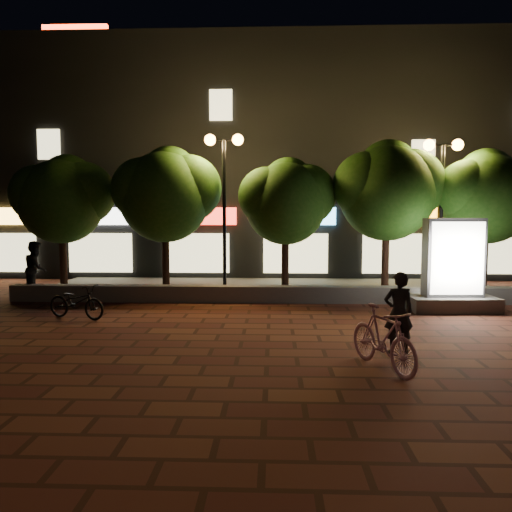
{
  "coord_description": "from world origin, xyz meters",
  "views": [
    {
      "loc": [
        0.12,
        -10.62,
        2.7
      ],
      "look_at": [
        -0.33,
        1.5,
        1.64
      ],
      "focal_mm": 33.97,
      "sensor_mm": 36.0,
      "label": 1
    }
  ],
  "objects_px": {
    "scooter_parked": "(76,302)",
    "scooter_pink": "(383,338)",
    "tree_far_left": "(63,196)",
    "street_lamp_left": "(224,173)",
    "street_lamp_right": "(442,176)",
    "tree_left": "(167,191)",
    "tree_mid": "(287,198)",
    "tree_far_right": "(487,193)",
    "ad_kiosk": "(453,273)",
    "rider": "(399,313)",
    "pedestrian": "(36,268)",
    "tree_right": "(388,187)"
  },
  "relations": [
    {
      "from": "scooter_parked",
      "to": "scooter_pink",
      "type": "bearing_deg",
      "value": -100.74
    },
    {
      "from": "tree_far_left",
      "to": "street_lamp_left",
      "type": "xyz_separation_m",
      "value": [
        5.45,
        -0.26,
        0.74
      ]
    },
    {
      "from": "tree_far_left",
      "to": "street_lamp_right",
      "type": "relative_size",
      "value": 0.93
    },
    {
      "from": "tree_left",
      "to": "scooter_pink",
      "type": "distance_m",
      "value": 9.95
    },
    {
      "from": "tree_far_left",
      "to": "scooter_parked",
      "type": "bearing_deg",
      "value": -63.34
    },
    {
      "from": "tree_mid",
      "to": "tree_far_right",
      "type": "relative_size",
      "value": 0.95
    },
    {
      "from": "tree_left",
      "to": "scooter_parked",
      "type": "height_order",
      "value": "tree_left"
    },
    {
      "from": "tree_left",
      "to": "ad_kiosk",
      "type": "relative_size",
      "value": 1.89
    },
    {
      "from": "rider",
      "to": "scooter_parked",
      "type": "height_order",
      "value": "rider"
    },
    {
      "from": "tree_far_left",
      "to": "pedestrian",
      "type": "height_order",
      "value": "tree_far_left"
    },
    {
      "from": "tree_left",
      "to": "pedestrian",
      "type": "height_order",
      "value": "tree_left"
    },
    {
      "from": "tree_mid",
      "to": "rider",
      "type": "xyz_separation_m",
      "value": [
        1.98,
        -6.78,
        -2.42
      ]
    },
    {
      "from": "rider",
      "to": "tree_right",
      "type": "bearing_deg",
      "value": -106.43
    },
    {
      "from": "street_lamp_left",
      "to": "street_lamp_right",
      "type": "bearing_deg",
      "value": 0.0
    },
    {
      "from": "rider",
      "to": "scooter_parked",
      "type": "relative_size",
      "value": 0.94
    },
    {
      "from": "tree_mid",
      "to": "rider",
      "type": "distance_m",
      "value": 7.47
    },
    {
      "from": "pedestrian",
      "to": "street_lamp_right",
      "type": "bearing_deg",
      "value": -103.24
    },
    {
      "from": "tree_left",
      "to": "tree_far_right",
      "type": "xyz_separation_m",
      "value": [
        10.5,
        -0.0,
        -0.08
      ]
    },
    {
      "from": "tree_right",
      "to": "tree_far_left",
      "type": "bearing_deg",
      "value": -180.0
    },
    {
      "from": "tree_left",
      "to": "scooter_parked",
      "type": "relative_size",
      "value": 2.9
    },
    {
      "from": "street_lamp_left",
      "to": "street_lamp_right",
      "type": "xyz_separation_m",
      "value": [
        7.0,
        0.0,
        -0.13
      ]
    },
    {
      "from": "tree_far_left",
      "to": "scooter_parked",
      "type": "distance_m",
      "value": 5.27
    },
    {
      "from": "street_lamp_left",
      "to": "pedestrian",
      "type": "xyz_separation_m",
      "value": [
        -6.0,
        -0.7,
        -3.07
      ]
    },
    {
      "from": "tree_left",
      "to": "tree_far_right",
      "type": "relative_size",
      "value": 1.03
    },
    {
      "from": "tree_far_left",
      "to": "scooter_parked",
      "type": "relative_size",
      "value": 2.75
    },
    {
      "from": "tree_right",
      "to": "rider",
      "type": "xyz_separation_m",
      "value": [
        -1.32,
        -6.78,
        -2.77
      ]
    },
    {
      "from": "tree_left",
      "to": "scooter_pink",
      "type": "relative_size",
      "value": 2.65
    },
    {
      "from": "tree_right",
      "to": "scooter_pink",
      "type": "height_order",
      "value": "tree_right"
    },
    {
      "from": "rider",
      "to": "tree_left",
      "type": "bearing_deg",
      "value": -53.99
    },
    {
      "from": "street_lamp_left",
      "to": "ad_kiosk",
      "type": "relative_size",
      "value": 2.01
    },
    {
      "from": "tree_far_right",
      "to": "rider",
      "type": "xyz_separation_m",
      "value": [
        -4.52,
        -6.78,
        -2.57
      ]
    },
    {
      "from": "tree_far_left",
      "to": "tree_left",
      "type": "height_order",
      "value": "tree_left"
    },
    {
      "from": "rider",
      "to": "scooter_parked",
      "type": "xyz_separation_m",
      "value": [
        -7.49,
        2.82,
        -0.35
      ]
    },
    {
      "from": "tree_far_right",
      "to": "tree_right",
      "type": "bearing_deg",
      "value": 180.0
    },
    {
      "from": "scooter_parked",
      "to": "tree_left",
      "type": "bearing_deg",
      "value": -2.81
    },
    {
      "from": "tree_right",
      "to": "tree_far_right",
      "type": "xyz_separation_m",
      "value": [
        3.2,
        -0.0,
        -0.2
      ]
    },
    {
      "from": "tree_right",
      "to": "scooter_pink",
      "type": "relative_size",
      "value": 2.75
    },
    {
      "from": "tree_mid",
      "to": "ad_kiosk",
      "type": "xyz_separation_m",
      "value": [
        4.56,
        -2.52,
        -2.17
      ]
    },
    {
      "from": "street_lamp_right",
      "to": "rider",
      "type": "distance_m",
      "value": 7.8
    },
    {
      "from": "tree_far_left",
      "to": "pedestrian",
      "type": "xyz_separation_m",
      "value": [
        -0.55,
        -0.96,
        -2.33
      ]
    },
    {
      "from": "tree_far_right",
      "to": "street_lamp_left",
      "type": "height_order",
      "value": "street_lamp_left"
    },
    {
      "from": "street_lamp_left",
      "to": "pedestrian",
      "type": "height_order",
      "value": "street_lamp_left"
    },
    {
      "from": "tree_far_right",
      "to": "rider",
      "type": "height_order",
      "value": "tree_far_right"
    },
    {
      "from": "tree_far_right",
      "to": "ad_kiosk",
      "type": "xyz_separation_m",
      "value": [
        -1.95,
        -2.52,
        -2.33
      ]
    },
    {
      "from": "tree_far_right",
      "to": "ad_kiosk",
      "type": "bearing_deg",
      "value": -127.7
    },
    {
      "from": "tree_far_left",
      "to": "street_lamp_left",
      "type": "relative_size",
      "value": 0.89
    },
    {
      "from": "street_lamp_right",
      "to": "scooter_pink",
      "type": "distance_m",
      "value": 8.95
    },
    {
      "from": "ad_kiosk",
      "to": "tree_mid",
      "type": "bearing_deg",
      "value": 151.07
    },
    {
      "from": "tree_left",
      "to": "tree_right",
      "type": "bearing_deg",
      "value": 0.0
    },
    {
      "from": "tree_right",
      "to": "pedestrian",
      "type": "bearing_deg",
      "value": -175.15
    }
  ]
}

